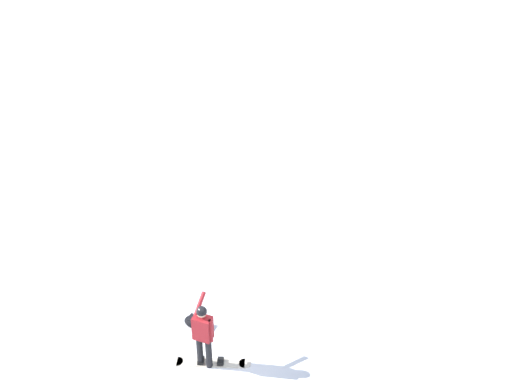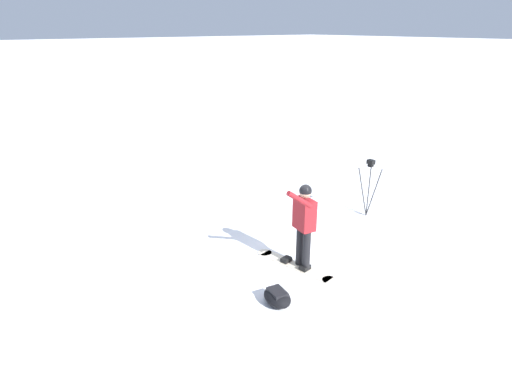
% 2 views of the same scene
% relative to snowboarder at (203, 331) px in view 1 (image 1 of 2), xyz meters
% --- Properties ---
extents(ground_plane, '(300.00, 300.00, 0.00)m').
position_rel_snowboarder_xyz_m(ground_plane, '(-0.19, -0.63, -0.99)').
color(ground_plane, white).
extents(snowboarder, '(0.69, 0.46, 1.66)m').
position_rel_snowboarder_xyz_m(snowboarder, '(0.00, 0.00, 0.00)').
color(snowboarder, black).
rests_on(snowboarder, ground_plane).
extents(snowboard, '(0.53, 1.77, 0.10)m').
position_rel_snowboarder_xyz_m(snowboard, '(0.07, -0.11, -0.97)').
color(snowboard, beige).
rests_on(snowboard, ground_plane).
extents(gear_bag_large, '(0.48, 0.62, 0.26)m').
position_rel_snowboarder_xyz_m(gear_bag_large, '(1.12, 0.59, -0.86)').
color(gear_bag_large, black).
rests_on(gear_bag_large, ground_plane).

